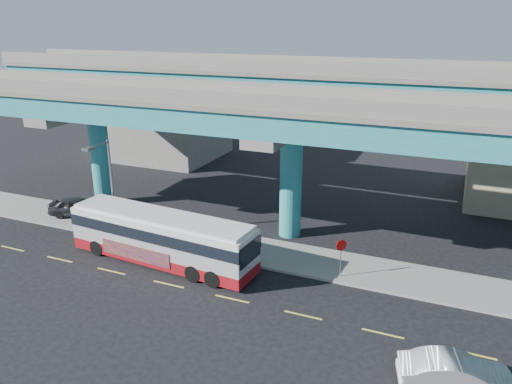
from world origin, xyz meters
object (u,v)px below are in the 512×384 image
at_px(sedan, 456,374).
at_px(parked_car, 78,207).
at_px(street_lamp, 106,175).
at_px(stop_sign, 341,250).
at_px(transit_bus, 162,236).

distance_m(sedan, parked_car, 28.49).
height_order(street_lamp, stop_sign, street_lamp).
xyz_separation_m(parked_car, stop_sign, (20.56, -1.54, 0.93)).
distance_m(transit_bus, street_lamp, 6.05).
bearing_deg(stop_sign, street_lamp, 160.68).
relative_size(sedan, stop_sign, 2.07).
relative_size(transit_bus, stop_sign, 5.37).
relative_size(street_lamp, stop_sign, 2.90).
bearing_deg(street_lamp, parked_car, 155.19).
xyz_separation_m(street_lamp, stop_sign, (15.68, 0.71, -2.80)).
relative_size(parked_car, stop_sign, 1.97).
height_order(transit_bus, street_lamp, street_lamp).
xyz_separation_m(sedan, stop_sign, (-6.55, 7.23, 1.05)).
xyz_separation_m(transit_bus, stop_sign, (10.57, 2.21, 0.07)).
height_order(sedan, parked_car, parked_car).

